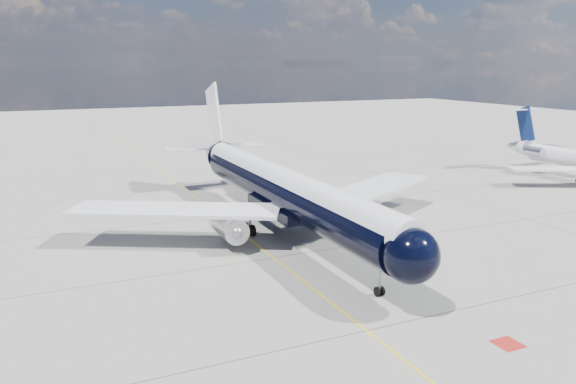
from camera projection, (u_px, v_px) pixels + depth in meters
name	position (u px, v px, depth m)	size (l,w,h in m)	color
ground	(207.00, 206.00, 66.42)	(320.00, 320.00, 0.00)	gray
taxiway_centerline	(220.00, 216.00, 61.99)	(0.16, 160.00, 0.01)	yellow
red_marking	(508.00, 344.00, 33.74)	(1.60, 1.60, 0.01)	maroon
main_airliner	(280.00, 188.00, 55.61)	(40.34, 48.96, 14.18)	black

